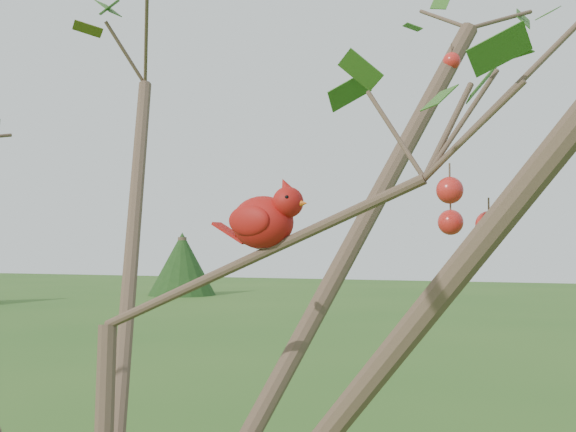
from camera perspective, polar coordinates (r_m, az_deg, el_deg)
name	(u,v)px	position (r m, az deg, el deg)	size (l,w,h in m)	color
crabapple_tree	(103,232)	(1.25, -14.43, -1.22)	(2.35, 2.05, 2.95)	#422F23
cardinal	(266,220)	(1.21, -1.78, -0.29)	(0.19, 0.11, 0.13)	#A1190D
distant_trees	(513,263)	(25.65, 17.33, -3.53)	(36.66, 15.40, 3.35)	#422F23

